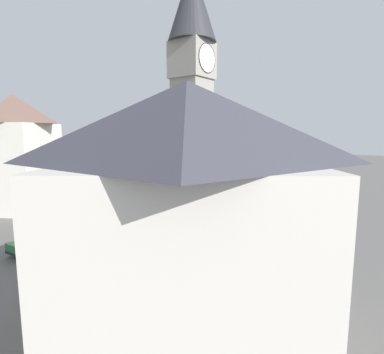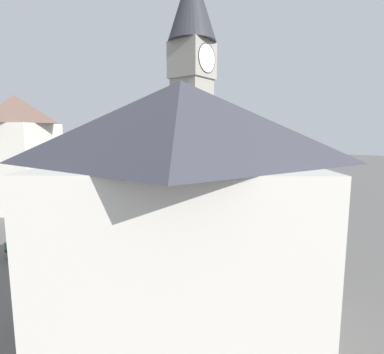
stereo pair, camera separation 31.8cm
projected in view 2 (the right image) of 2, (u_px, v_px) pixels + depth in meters
name	position (u px, v px, depth m)	size (l,w,h in m)	color
ground_plane	(192.00, 215.00, 28.36)	(200.00, 200.00, 0.00)	#605E5B
clock_tower	(192.00, 72.00, 26.57)	(4.20, 4.20, 21.81)	gray
car_blue_kerb	(238.00, 241.00, 19.32)	(4.40, 3.60, 1.53)	silver
car_silver_kerb	(45.00, 238.00, 19.87)	(4.27, 2.11, 1.53)	#236B38
car_red_corner	(132.00, 189.00, 37.65)	(4.13, 4.09, 1.53)	white
car_white_side	(303.00, 196.00, 33.06)	(2.05, 4.25, 1.53)	red
pedestrian	(274.00, 198.00, 30.83)	(0.45, 0.40, 1.69)	#706656
tree	(228.00, 158.00, 36.41)	(4.42, 4.42, 6.78)	brown
building_shop_left	(181.00, 215.00, 10.56)	(10.36, 10.88, 9.16)	beige
building_terrace_right	(18.00, 152.00, 29.70)	(8.77, 8.70, 11.11)	silver
road_sign	(268.00, 210.00, 22.50)	(0.60, 0.07, 2.80)	gray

